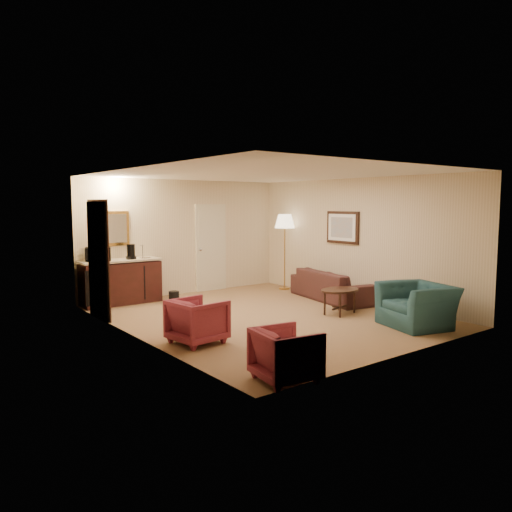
{
  "coord_description": "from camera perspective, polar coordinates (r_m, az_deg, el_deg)",
  "views": [
    {
      "loc": [
        -5.6,
        -7.08,
        2.06
      ],
      "look_at": [
        0.17,
        0.5,
        1.06
      ],
      "focal_mm": 35.0,
      "sensor_mm": 36.0,
      "label": 1
    }
  ],
  "objects": [
    {
      "name": "coffee_table",
      "position": [
        9.53,
        9.55,
        -5.15
      ],
      "size": [
        0.92,
        0.73,
        0.47
      ],
      "primitive_type": "cube",
      "rotation": [
        0.0,
        0.0,
        0.23
      ],
      "color": "black",
      "rests_on": "ground"
    },
    {
      "name": "rose_chair_far",
      "position": [
        5.91,
        3.47,
        -10.9
      ],
      "size": [
        0.73,
        0.76,
        0.69
      ],
      "primitive_type": "imported",
      "rotation": [
        0.0,
        0.0,
        1.41
      ],
      "color": "#9B323E",
      "rests_on": "ground"
    },
    {
      "name": "room_walls",
      "position": [
        9.59,
        -2.26,
        3.92
      ],
      "size": [
        5.02,
        6.01,
        2.61
      ],
      "color": "beige",
      "rests_on": "ground"
    },
    {
      "name": "microwave",
      "position": [
        10.47,
        -17.63,
        0.36
      ],
      "size": [
        0.55,
        0.42,
        0.33
      ],
      "primitive_type": "imported",
      "rotation": [
        0.0,
        0.0,
        -0.35
      ],
      "color": "black",
      "rests_on": "wetbar_cabinet"
    },
    {
      "name": "wetbar_cabinet",
      "position": [
        10.69,
        -15.18,
        -2.84
      ],
      "size": [
        1.64,
        0.58,
        0.92
      ],
      "primitive_type": "cube",
      "color": "#3B1512",
      "rests_on": "ground"
    },
    {
      "name": "floor_lamp",
      "position": [
        12.04,
        3.28,
        0.5
      ],
      "size": [
        0.49,
        0.49,
        1.82
      ],
      "primitive_type": "cube",
      "rotation": [
        0.0,
        0.0,
        -0.02
      ],
      "color": "#B88A3D",
      "rests_on": "ground"
    },
    {
      "name": "rose_chair_near",
      "position": [
        7.49,
        -6.71,
        -7.12
      ],
      "size": [
        0.75,
        0.79,
        0.74
      ],
      "primitive_type": "imported",
      "rotation": [
        0.0,
        0.0,
        1.69
      ],
      "color": "#9B323E",
      "rests_on": "ground"
    },
    {
      "name": "sofa",
      "position": [
        10.87,
        8.75,
        -2.76
      ],
      "size": [
        1.03,
        2.24,
        0.84
      ],
      "primitive_type": "imported",
      "rotation": [
        0.0,
        0.0,
        1.38
      ],
      "color": "black",
      "rests_on": "ground"
    },
    {
      "name": "teal_armchair",
      "position": [
        8.83,
        17.96,
        -4.6
      ],
      "size": [
        1.0,
        1.27,
        0.97
      ],
      "primitive_type": "imported",
      "rotation": [
        0.0,
        0.0,
        -1.85
      ],
      "color": "#1D4649",
      "rests_on": "ground"
    },
    {
      "name": "coffee_maker",
      "position": [
        10.63,
        -14.11,
        0.48
      ],
      "size": [
        0.2,
        0.2,
        0.31
      ],
      "primitive_type": "cylinder",
      "rotation": [
        0.0,
        0.0,
        0.21
      ],
      "color": "black",
      "rests_on": "wetbar_cabinet"
    },
    {
      "name": "ground",
      "position": [
        9.26,
        1.03,
        -6.88
      ],
      "size": [
        6.0,
        6.0,
        0.0
      ],
      "primitive_type": "plane",
      "color": "brown",
      "rests_on": "ground"
    },
    {
      "name": "waste_bin",
      "position": [
        10.44,
        -9.36,
        -4.73
      ],
      "size": [
        0.25,
        0.25,
        0.27
      ],
      "primitive_type": "cylinder",
      "rotation": [
        0.0,
        0.0,
        0.18
      ],
      "color": "black",
      "rests_on": "ground"
    }
  ]
}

